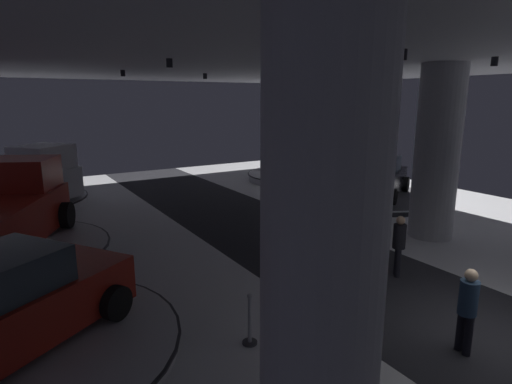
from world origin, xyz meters
TOP-DOWN VIEW (x-y plane):
  - ground at (0.00, 0.00)m, footprint 24.00×44.00m
  - column_right at (4.38, 4.60)m, footprint 1.38×1.38m
  - column_left at (-4.73, -0.51)m, footprint 1.29×1.29m
  - display_platform_deep_right at (6.51, 14.84)m, footprint 5.28×5.28m
  - display_car_deep_right at (6.51, 14.87)m, footprint 2.29×4.27m
  - display_platform_far_right at (6.56, 8.91)m, footprint 5.42×5.42m
  - display_car_far_right at (6.59, 8.93)m, footprint 4.54×3.66m
  - display_platform_deep_left at (-7.10, 16.17)m, footprint 5.68×5.68m
  - pickup_truck_deep_left at (-6.89, 15.93)m, footprint 5.03×5.40m
  - display_platform_mid_left at (-7.60, 4.13)m, footprint 5.71×5.71m
  - display_car_mid_left at (-7.62, 4.11)m, footprint 4.50×3.82m
  - display_platform_far_left at (-7.68, 9.42)m, footprint 5.68×5.68m
  - pickup_truck_far_left at (-7.54, 9.71)m, footprint 4.32×5.69m
  - visitor_walking_near at (0.87, 3.00)m, footprint 0.32×0.32m
  - visitor_walking_far at (-0.79, 0.14)m, footprint 0.32×0.32m
  - stanchion_c at (-3.89, 2.38)m, footprint 0.28×0.28m

SIDE VIEW (x-z plane):
  - ground at x=0.00m, z-range -0.05..0.00m
  - display_platform_far_right at x=6.56m, z-range 0.02..0.27m
  - display_platform_mid_left at x=-7.60m, z-range 0.02..0.28m
  - display_platform_deep_left at x=-7.10m, z-range 0.02..0.35m
  - display_platform_far_left at x=-7.68m, z-range 0.02..0.38m
  - display_platform_deep_right at x=6.51m, z-range 0.02..0.38m
  - stanchion_c at x=-3.89m, z-range -0.13..0.88m
  - visitor_walking_near at x=0.87m, z-range 0.11..1.70m
  - visitor_walking_far at x=-0.79m, z-range 0.11..1.70m
  - display_car_far_right at x=6.59m, z-range 0.17..1.87m
  - display_car_mid_left at x=-7.62m, z-range 0.17..1.88m
  - display_car_deep_right at x=6.51m, z-range 0.27..1.98m
  - pickup_truck_deep_left at x=-6.89m, z-range 0.12..2.42m
  - pickup_truck_far_left at x=-7.54m, z-range 0.14..2.44m
  - column_right at x=4.38m, z-range 0.00..5.50m
  - column_left at x=-4.73m, z-range 0.00..5.50m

